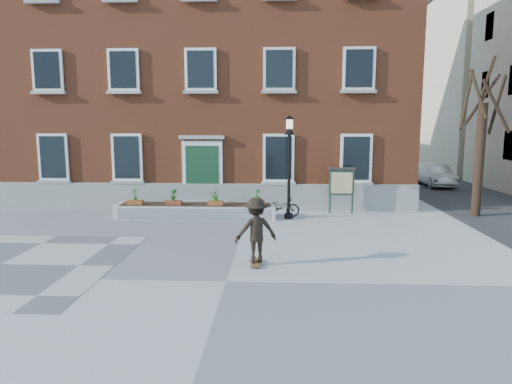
# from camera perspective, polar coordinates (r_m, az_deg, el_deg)

# --- Properties ---
(ground) EXTENTS (100.00, 100.00, 0.00)m
(ground) POSITION_cam_1_polar(r_m,az_deg,el_deg) (10.79, -3.75, -11.11)
(ground) COLOR #9F9FA2
(ground) RESTS_ON ground
(checker_patch) EXTENTS (6.00, 6.00, 0.01)m
(checker_patch) POSITION_cam_1_polar(r_m,az_deg,el_deg) (13.70, -29.28, -7.89)
(checker_patch) COLOR #58585A
(checker_patch) RESTS_ON ground
(bicycle) EXTENTS (1.60, 0.76, 0.81)m
(bicycle) POSITION_cam_1_polar(r_m,az_deg,el_deg) (17.77, 3.01, -1.88)
(bicycle) COLOR black
(bicycle) RESTS_ON ground
(parked_car) EXTENTS (1.41, 3.85, 1.26)m
(parked_car) POSITION_cam_1_polar(r_m,az_deg,el_deg) (28.43, 21.48, 1.96)
(parked_car) COLOR #B6B9BB
(parked_car) RESTS_ON ground
(brick_building) EXTENTS (18.40, 10.85, 12.60)m
(brick_building) POSITION_cam_1_polar(r_m,az_deg,el_deg) (24.42, -4.90, 14.86)
(brick_building) COLOR brown
(brick_building) RESTS_ON ground
(planter_assembly) EXTENTS (6.20, 1.12, 1.15)m
(planter_assembly) POSITION_cam_1_polar(r_m,az_deg,el_deg) (17.86, -7.50, -2.20)
(planter_assembly) COLOR silver
(planter_assembly) RESTS_ON ground
(bare_tree) EXTENTS (1.83, 1.83, 6.16)m
(bare_tree) POSITION_cam_1_polar(r_m,az_deg,el_deg) (19.73, 26.25, 5.28)
(bare_tree) COLOR #302015
(bare_tree) RESTS_ON ground
(lamp_post) EXTENTS (0.40, 0.40, 3.93)m
(lamp_post) POSITION_cam_1_polar(r_m,az_deg,el_deg) (17.27, 4.17, 4.95)
(lamp_post) COLOR black
(lamp_post) RESTS_ON ground
(notice_board) EXTENTS (1.10, 0.16, 1.87)m
(notice_board) POSITION_cam_1_polar(r_m,az_deg,el_deg) (18.71, 10.65, 1.18)
(notice_board) COLOR #172E22
(notice_board) RESTS_ON ground
(skateboarder) EXTENTS (1.23, 0.92, 1.76)m
(skateboarder) POSITION_cam_1_polar(r_m,az_deg,el_deg) (11.73, -0.00, -4.81)
(skateboarder) COLOR brown
(skateboarder) RESTS_ON ground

